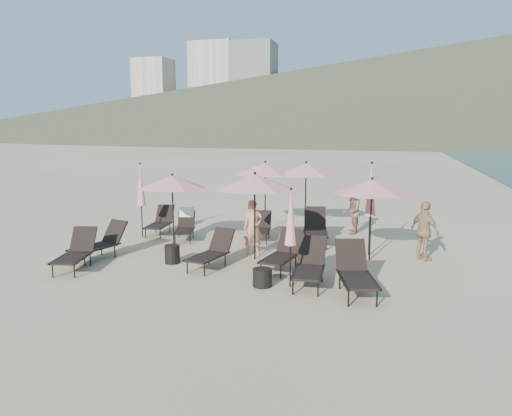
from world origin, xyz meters
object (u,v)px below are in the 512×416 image
(side_table_0, at_px, (172,254))
(umbrella_open_0, at_px, (172,182))
(beachgoer_a, at_px, (253,228))
(umbrella_closed_0, at_px, (291,218))
(beachgoer_b, at_px, (352,211))
(lounger_7, at_px, (185,225))
(lounger_8, at_px, (261,227))
(lounger_1, at_px, (101,242))
(lounger_4, at_px, (309,265))
(side_table_1, at_px, (262,278))
(lounger_9, at_px, (315,228))
(beachgoer_c, at_px, (425,231))
(umbrella_open_1, at_px, (255,182))
(umbrella_closed_1, at_px, (371,190))
(lounger_3, at_px, (283,252))
(lounger_0, at_px, (76,252))
(umbrella_open_3, at_px, (265,169))
(umbrella_closed_2, at_px, (141,186))
(lounger_5, at_px, (355,271))
(lounger_2, at_px, (212,251))
(lounger_6, at_px, (160,222))
(umbrella_open_4, at_px, (306,169))
(umbrella_open_2, at_px, (372,187))

(side_table_0, bearing_deg, umbrella_open_0, 113.75)
(beachgoer_a, bearing_deg, umbrella_closed_0, -83.88)
(beachgoer_b, bearing_deg, lounger_7, -68.75)
(lounger_8, bearing_deg, lounger_7, -176.22)
(lounger_1, height_order, beachgoer_b, beachgoer_b)
(lounger_4, height_order, side_table_1, lounger_4)
(lounger_9, distance_m, beachgoer_c, 3.39)
(umbrella_open_1, relative_size, umbrella_closed_1, 0.91)
(side_table_0, bearing_deg, lounger_3, 3.77)
(lounger_0, xyz_separation_m, lounger_7, (1.23, 4.07, 0.00))
(umbrella_open_3, bearing_deg, umbrella_closed_2, -145.52)
(umbrella_closed_0, bearing_deg, umbrella_closed_2, 146.35)
(lounger_5, bearing_deg, beachgoer_c, 49.51)
(lounger_2, distance_m, beachgoer_b, 6.13)
(lounger_3, distance_m, umbrella_open_3, 5.54)
(umbrella_open_1, bearing_deg, lounger_8, 101.02)
(lounger_8, bearing_deg, lounger_3, -75.05)
(umbrella_open_1, bearing_deg, beachgoer_c, 14.01)
(lounger_0, bearing_deg, beachgoer_a, 18.97)
(lounger_6, xyz_separation_m, beachgoer_b, (6.26, 1.83, 0.35))
(lounger_9, height_order, umbrella_closed_2, umbrella_closed_2)
(lounger_9, bearing_deg, umbrella_open_4, 97.82)
(lounger_0, relative_size, lounger_9, 0.92)
(lounger_2, height_order, lounger_6, lounger_2)
(lounger_0, height_order, beachgoer_c, beachgoer_c)
(lounger_4, xyz_separation_m, umbrella_open_2, (1.22, 2.60, 1.55))
(lounger_9, xyz_separation_m, umbrella_closed_0, (0.13, -4.47, 1.08))
(beachgoer_a, bearing_deg, lounger_6, 126.65)
(side_table_1, bearing_deg, umbrella_open_0, 139.81)
(lounger_1, bearing_deg, umbrella_closed_1, 33.32)
(lounger_8, xyz_separation_m, beachgoer_b, (2.73, 1.72, 0.38))
(side_table_1, relative_size, beachgoer_b, 0.28)
(lounger_1, height_order, umbrella_open_1, umbrella_open_1)
(lounger_1, bearing_deg, beachgoer_b, 54.50)
(lounger_2, bearing_deg, lounger_0, -151.29)
(umbrella_open_2, xyz_separation_m, umbrella_open_3, (-3.83, 3.40, 0.15))
(lounger_7, height_order, lounger_9, lounger_9)
(lounger_0, distance_m, umbrella_closed_2, 4.09)
(side_table_1, bearing_deg, umbrella_closed_2, 142.29)
(lounger_7, relative_size, side_table_1, 3.68)
(lounger_3, bearing_deg, umbrella_closed_2, 163.70)
(umbrella_closed_0, relative_size, umbrella_closed_2, 0.92)
(umbrella_closed_0, bearing_deg, lounger_2, 155.86)
(umbrella_closed_1, bearing_deg, umbrella_open_4, 127.48)
(umbrella_closed_1, distance_m, side_table_1, 4.49)
(lounger_5, relative_size, side_table_1, 4.36)
(lounger_1, relative_size, umbrella_open_1, 0.74)
(umbrella_open_2, bearing_deg, side_table_0, -160.76)
(lounger_3, height_order, umbrella_open_2, umbrella_open_2)
(lounger_8, bearing_deg, lounger_6, 172.72)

